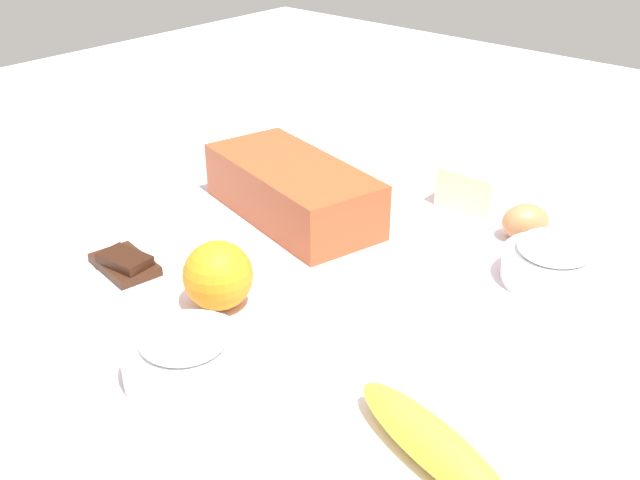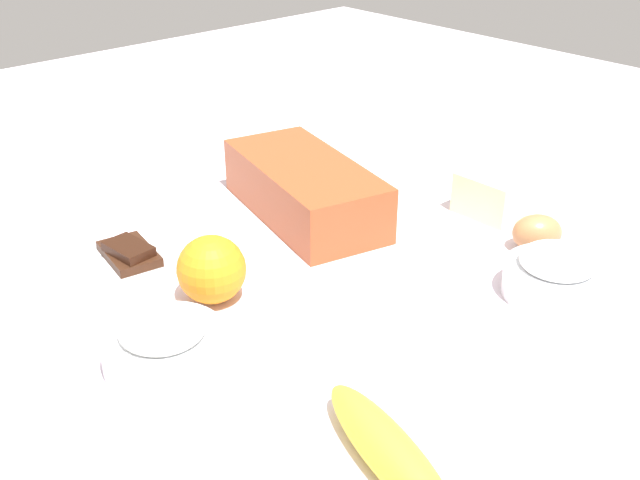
{
  "view_description": "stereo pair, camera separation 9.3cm",
  "coord_description": "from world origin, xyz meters",
  "px_view_note": "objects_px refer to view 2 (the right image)",
  "views": [
    {
      "loc": [
        0.54,
        -0.62,
        0.48
      ],
      "look_at": [
        0.0,
        0.0,
        0.04
      ],
      "focal_mm": 42.21,
      "sensor_mm": 36.0,
      "label": 1
    },
    {
      "loc": [
        0.61,
        -0.56,
        0.48
      ],
      "look_at": [
        0.0,
        0.0,
        0.04
      ],
      "focal_mm": 42.21,
      "sensor_mm": 36.0,
      "label": 2
    }
  ],
  "objects_px": {
    "loaf_pan": "(305,188)",
    "sugar_bowl": "(556,274)",
    "egg_near_butter": "(537,233)",
    "banana": "(389,451)",
    "chocolate_plate": "(130,258)",
    "orange_fruit": "(212,269)",
    "butter_block": "(490,195)",
    "flour_bowl": "(164,343)"
  },
  "relations": [
    {
      "from": "loaf_pan",
      "to": "sugar_bowl",
      "type": "relative_size",
      "value": 2.5
    },
    {
      "from": "sugar_bowl",
      "to": "egg_near_butter",
      "type": "distance_m",
      "value": 0.11
    },
    {
      "from": "banana",
      "to": "chocolate_plate",
      "type": "distance_m",
      "value": 0.46
    },
    {
      "from": "banana",
      "to": "orange_fruit",
      "type": "relative_size",
      "value": 2.34
    },
    {
      "from": "sugar_bowl",
      "to": "butter_block",
      "type": "distance_m",
      "value": 0.22
    },
    {
      "from": "flour_bowl",
      "to": "butter_block",
      "type": "bearing_deg",
      "value": 89.22
    },
    {
      "from": "sugar_bowl",
      "to": "egg_near_butter",
      "type": "xyz_separation_m",
      "value": [
        -0.08,
        0.08,
        -0.0
      ]
    },
    {
      "from": "loaf_pan",
      "to": "butter_block",
      "type": "relative_size",
      "value": 3.37
    },
    {
      "from": "orange_fruit",
      "to": "egg_near_butter",
      "type": "relative_size",
      "value": 1.24
    },
    {
      "from": "loaf_pan",
      "to": "egg_near_butter",
      "type": "height_order",
      "value": "loaf_pan"
    },
    {
      "from": "sugar_bowl",
      "to": "butter_block",
      "type": "bearing_deg",
      "value": 146.36
    },
    {
      "from": "egg_near_butter",
      "to": "chocolate_plate",
      "type": "bearing_deg",
      "value": -127.81
    },
    {
      "from": "chocolate_plate",
      "to": "egg_near_butter",
      "type": "bearing_deg",
      "value": 52.19
    },
    {
      "from": "loaf_pan",
      "to": "butter_block",
      "type": "xyz_separation_m",
      "value": [
        0.18,
        0.2,
        -0.01
      ]
    },
    {
      "from": "orange_fruit",
      "to": "egg_near_butter",
      "type": "height_order",
      "value": "orange_fruit"
    },
    {
      "from": "loaf_pan",
      "to": "egg_near_butter",
      "type": "xyz_separation_m",
      "value": [
        0.29,
        0.16,
        -0.02
      ]
    },
    {
      "from": "egg_near_butter",
      "to": "sugar_bowl",
      "type": "bearing_deg",
      "value": -46.09
    },
    {
      "from": "sugar_bowl",
      "to": "orange_fruit",
      "type": "relative_size",
      "value": 1.49
    },
    {
      "from": "loaf_pan",
      "to": "flour_bowl",
      "type": "xyz_separation_m",
      "value": [
        0.17,
        -0.34,
        -0.01
      ]
    },
    {
      "from": "loaf_pan",
      "to": "chocolate_plate",
      "type": "distance_m",
      "value": 0.27
    },
    {
      "from": "chocolate_plate",
      "to": "sugar_bowl",
      "type": "bearing_deg",
      "value": 39.85
    },
    {
      "from": "chocolate_plate",
      "to": "loaf_pan",
      "type": "bearing_deg",
      "value": 81.53
    },
    {
      "from": "flour_bowl",
      "to": "orange_fruit",
      "type": "height_order",
      "value": "orange_fruit"
    },
    {
      "from": "sugar_bowl",
      "to": "butter_block",
      "type": "xyz_separation_m",
      "value": [
        -0.18,
        0.12,
        0.0
      ]
    },
    {
      "from": "flour_bowl",
      "to": "egg_near_butter",
      "type": "height_order",
      "value": "flour_bowl"
    },
    {
      "from": "sugar_bowl",
      "to": "chocolate_plate",
      "type": "xyz_separation_m",
      "value": [
        -0.4,
        -0.34,
        -0.02
      ]
    },
    {
      "from": "banana",
      "to": "sugar_bowl",
      "type": "bearing_deg",
      "value": 99.68
    },
    {
      "from": "banana",
      "to": "orange_fruit",
      "type": "xyz_separation_m",
      "value": [
        -0.33,
        0.05,
        0.02
      ]
    },
    {
      "from": "banana",
      "to": "egg_near_butter",
      "type": "bearing_deg",
      "value": 107.74
    },
    {
      "from": "egg_near_butter",
      "to": "chocolate_plate",
      "type": "height_order",
      "value": "egg_near_butter"
    },
    {
      "from": "loaf_pan",
      "to": "butter_block",
      "type": "height_order",
      "value": "loaf_pan"
    },
    {
      "from": "loaf_pan",
      "to": "butter_block",
      "type": "distance_m",
      "value": 0.27
    },
    {
      "from": "sugar_bowl",
      "to": "orange_fruit",
      "type": "xyz_separation_m",
      "value": [
        -0.27,
        -0.3,
        0.01
      ]
    },
    {
      "from": "butter_block",
      "to": "loaf_pan",
      "type": "bearing_deg",
      "value": -132.3
    },
    {
      "from": "flour_bowl",
      "to": "orange_fruit",
      "type": "distance_m",
      "value": 0.13
    },
    {
      "from": "egg_near_butter",
      "to": "orange_fruit",
      "type": "bearing_deg",
      "value": -115.78
    },
    {
      "from": "butter_block",
      "to": "flour_bowl",
      "type": "bearing_deg",
      "value": -90.78
    },
    {
      "from": "chocolate_plate",
      "to": "banana",
      "type": "bearing_deg",
      "value": -1.85
    },
    {
      "from": "flour_bowl",
      "to": "banana",
      "type": "distance_m",
      "value": 0.26
    },
    {
      "from": "flour_bowl",
      "to": "butter_block",
      "type": "height_order",
      "value": "flour_bowl"
    },
    {
      "from": "chocolate_plate",
      "to": "orange_fruit",
      "type": "bearing_deg",
      "value": 12.99
    },
    {
      "from": "loaf_pan",
      "to": "banana",
      "type": "relative_size",
      "value": 1.59
    }
  ]
}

